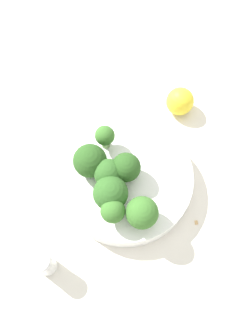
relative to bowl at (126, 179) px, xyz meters
name	(u,v)px	position (x,y,z in m)	size (l,w,h in m)	color
ground_plane	(126,183)	(0.00, 0.00, -0.02)	(3.00, 3.00, 0.00)	silver
bowl	(126,179)	(0.00, 0.00, 0.00)	(0.23, 0.23, 0.04)	white
broccoli_floret_0	(126,165)	(0.00, 0.00, 0.05)	(0.05, 0.05, 0.06)	#84AD66
broccoli_floret_1	(105,136)	(0.06, 0.02, 0.05)	(0.03, 0.03, 0.05)	#7A9E5B
broccoli_floret_2	(90,161)	(0.03, 0.05, 0.05)	(0.06, 0.06, 0.06)	#7A9E5B
broccoli_floret_3	(109,175)	(0.00, 0.03, 0.05)	(0.05, 0.05, 0.05)	#84AD66
broccoli_floret_4	(139,214)	(-0.08, 0.00, 0.05)	(0.05, 0.05, 0.06)	#7A9E5B
broccoli_floret_5	(111,193)	(-0.03, 0.04, 0.05)	(0.06, 0.06, 0.06)	#7A9E5B
broccoli_floret_6	(113,211)	(-0.06, 0.04, 0.05)	(0.04, 0.04, 0.05)	#8EB770
pepper_shaker	(44,264)	(-0.10, 0.16, 0.01)	(0.03, 0.03, 0.06)	silver
lemon_wedge	(180,101)	(0.12, -0.15, 0.01)	(0.05, 0.05, 0.05)	yellow
almond_crumb_0	(166,133)	(0.07, -0.10, -0.02)	(0.01, 0.00, 0.01)	#AD7F4C
almond_crumb_1	(197,222)	(-0.10, -0.09, -0.02)	(0.01, 0.00, 0.01)	tan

